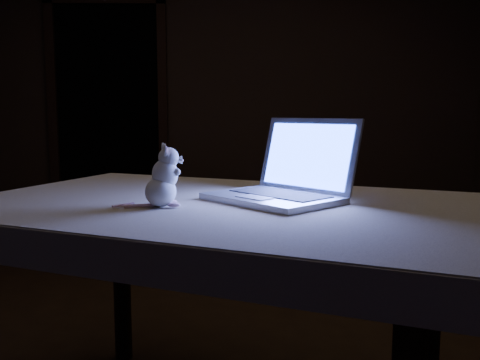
{
  "coord_description": "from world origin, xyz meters",
  "views": [
    {
      "loc": [
        -0.03,
        -2.36,
        1.11
      ],
      "look_at": [
        0.01,
        -0.65,
        0.89
      ],
      "focal_mm": 40.0,
      "sensor_mm": 36.0,
      "label": 1
    }
  ],
  "objects": [
    {
      "name": "floor",
      "position": [
        0.0,
        0.0,
        0.0
      ],
      "size": [
        5.0,
        5.0,
        0.0
      ],
      "primitive_type": "plane",
      "color": "black",
      "rests_on": "ground"
    },
    {
      "name": "back_wall",
      "position": [
        0.0,
        2.5,
        1.3
      ],
      "size": [
        4.5,
        0.04,
        2.6
      ],
      "primitive_type": "cube",
      "color": "black",
      "rests_on": "ground"
    },
    {
      "name": "doorway",
      "position": [
        -1.1,
        2.5,
        1.06
      ],
      "size": [
        1.06,
        0.36,
        2.13
      ],
      "primitive_type": null,
      "color": "black",
      "rests_on": "back_wall"
    },
    {
      "name": "table",
      "position": [
        -0.07,
        -0.64,
        0.41
      ],
      "size": [
        1.79,
        1.52,
        0.82
      ],
      "primitive_type": null,
      "rotation": [
        0.0,
        0.0,
        -0.43
      ],
      "color": "black",
      "rests_on": "floor"
    },
    {
      "name": "tablecloth",
      "position": [
        -0.08,
        -0.67,
        0.77
      ],
      "size": [
        1.96,
        1.81,
        0.1
      ],
      "primitive_type": null,
      "rotation": [
        0.0,
        0.0,
        -0.6
      ],
      "color": "#BEB49C",
      "rests_on": "table"
    },
    {
      "name": "laptop",
      "position": [
        0.11,
        -0.65,
        0.96
      ],
      "size": [
        0.53,
        0.54,
        0.27
      ],
      "primitive_type": null,
      "rotation": [
        0.0,
        0.0,
        -0.85
      ],
      "color": "#B1B1B6",
      "rests_on": "tablecloth"
    },
    {
      "name": "plush_mouse",
      "position": [
        -0.24,
        -0.74,
        0.92
      ],
      "size": [
        0.19,
        0.19,
        0.19
      ],
      "primitive_type": null,
      "rotation": [
        0.0,
        0.0,
        -0.5
      ],
      "color": "silver",
      "rests_on": "tablecloth"
    }
  ]
}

